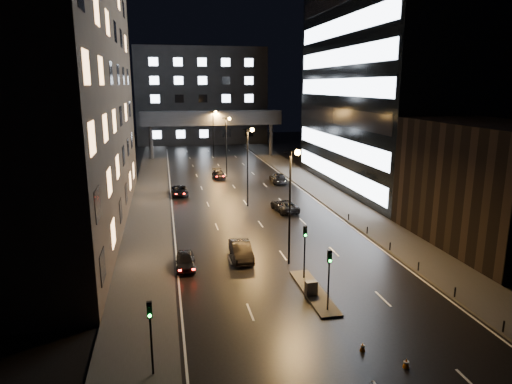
% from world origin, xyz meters
% --- Properties ---
extents(ground, '(160.00, 160.00, 0.00)m').
position_xyz_m(ground, '(0.00, 40.00, 0.00)').
color(ground, black).
rests_on(ground, ground).
extents(sidewalk_left, '(5.00, 110.00, 0.15)m').
position_xyz_m(sidewalk_left, '(-12.50, 35.00, 0.07)').
color(sidewalk_left, '#383533').
rests_on(sidewalk_left, ground).
extents(sidewalk_right, '(5.00, 110.00, 0.15)m').
position_xyz_m(sidewalk_right, '(12.50, 35.00, 0.07)').
color(sidewalk_right, '#383533').
rests_on(sidewalk_right, ground).
extents(building_left, '(15.00, 48.00, 40.00)m').
position_xyz_m(building_left, '(-22.50, 24.00, 20.00)').
color(building_left, '#2D2319').
rests_on(building_left, ground).
extents(building_right_low, '(10.00, 18.00, 12.00)m').
position_xyz_m(building_right_low, '(20.00, 9.00, 6.00)').
color(building_right_low, black).
rests_on(building_right_low, ground).
extents(building_right_glass, '(20.00, 36.00, 45.00)m').
position_xyz_m(building_right_glass, '(25.00, 36.00, 22.50)').
color(building_right_glass, black).
rests_on(building_right_glass, ground).
extents(building_far, '(34.00, 14.00, 25.00)m').
position_xyz_m(building_far, '(0.00, 98.00, 12.50)').
color(building_far, '#333335').
rests_on(building_far, ground).
extents(skybridge, '(30.00, 3.00, 10.00)m').
position_xyz_m(skybridge, '(0.00, 70.00, 8.34)').
color(skybridge, '#333335').
rests_on(skybridge, ground).
extents(median_island, '(1.60, 8.00, 0.15)m').
position_xyz_m(median_island, '(0.30, 2.00, 0.07)').
color(median_island, '#383533').
rests_on(median_island, ground).
extents(traffic_signal_near, '(0.28, 0.34, 4.40)m').
position_xyz_m(traffic_signal_near, '(0.30, 4.49, 3.09)').
color(traffic_signal_near, black).
rests_on(traffic_signal_near, median_island).
extents(traffic_signal_far, '(0.28, 0.34, 4.40)m').
position_xyz_m(traffic_signal_far, '(0.30, -1.01, 3.09)').
color(traffic_signal_far, black).
rests_on(traffic_signal_far, median_island).
extents(traffic_signal_corner, '(0.28, 0.34, 4.40)m').
position_xyz_m(traffic_signal_corner, '(-11.50, -6.01, 2.94)').
color(traffic_signal_corner, black).
rests_on(traffic_signal_corner, ground).
extents(bollard_row, '(0.12, 25.12, 0.90)m').
position_xyz_m(bollard_row, '(10.20, 6.50, 0.45)').
color(bollard_row, black).
rests_on(bollard_row, ground).
extents(streetlight_near, '(1.45, 0.50, 10.15)m').
position_xyz_m(streetlight_near, '(0.16, 8.00, 6.50)').
color(streetlight_near, black).
rests_on(streetlight_near, ground).
extents(streetlight_mid_a, '(1.45, 0.50, 10.15)m').
position_xyz_m(streetlight_mid_a, '(0.16, 28.00, 6.50)').
color(streetlight_mid_a, black).
rests_on(streetlight_mid_a, ground).
extents(streetlight_mid_b, '(1.45, 0.50, 10.15)m').
position_xyz_m(streetlight_mid_b, '(0.16, 48.00, 6.50)').
color(streetlight_mid_b, black).
rests_on(streetlight_mid_b, ground).
extents(streetlight_far, '(1.45, 0.50, 10.15)m').
position_xyz_m(streetlight_far, '(0.16, 68.00, 6.50)').
color(streetlight_far, black).
rests_on(streetlight_far, ground).
extents(car_away_a, '(1.73, 4.05, 1.37)m').
position_xyz_m(car_away_a, '(-9.00, 8.75, 0.68)').
color(car_away_a, black).
rests_on(car_away_a, ground).
extents(car_away_b, '(1.72, 4.86, 1.60)m').
position_xyz_m(car_away_b, '(-3.95, 9.91, 0.80)').
color(car_away_b, black).
rests_on(car_away_b, ground).
extents(car_away_c, '(2.43, 4.90, 1.33)m').
position_xyz_m(car_away_c, '(-8.47, 35.77, 0.67)').
color(car_away_c, black).
rests_on(car_away_c, ground).
extents(car_away_d, '(1.99, 4.64, 1.33)m').
position_xyz_m(car_away_d, '(-1.50, 47.02, 0.67)').
color(car_away_d, black).
rests_on(car_away_d, ground).
extents(car_toward_a, '(2.90, 5.41, 1.44)m').
position_xyz_m(car_toward_a, '(4.07, 24.72, 0.72)').
color(car_toward_a, black).
rests_on(car_toward_a, ground).
extents(car_toward_b, '(2.45, 5.47, 1.56)m').
position_xyz_m(car_toward_b, '(7.47, 41.41, 0.78)').
color(car_toward_b, black).
rests_on(car_toward_b, ground).
extents(utility_cabinet, '(0.92, 0.57, 1.07)m').
position_xyz_m(utility_cabinet, '(-0.10, 1.46, 0.68)').
color(utility_cabinet, '#454547').
rests_on(utility_cabinet, median_island).
extents(cone_a, '(0.41, 0.41, 0.55)m').
position_xyz_m(cone_a, '(0.66, -6.00, 0.27)').
color(cone_a, orange).
rests_on(cone_a, ground).
extents(cone_b, '(0.50, 0.50, 0.56)m').
position_xyz_m(cone_b, '(2.36, -8.00, 0.28)').
color(cone_b, orange).
rests_on(cone_b, ground).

